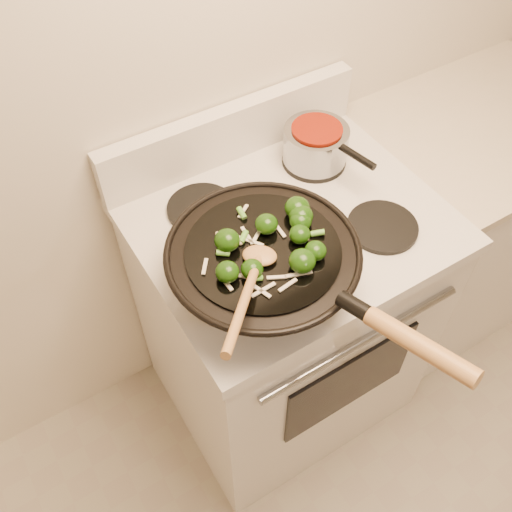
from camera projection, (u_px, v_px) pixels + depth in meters
stove at (283, 315)px, 1.82m from camera, size 0.78×0.67×1.08m
counter_unit at (454, 220)px, 2.10m from camera, size 0.79×0.62×0.91m
wok at (265, 267)px, 1.26m from camera, size 0.43×0.70×0.21m
stirfry at (279, 238)px, 1.21m from camera, size 0.29×0.25×0.05m
wooden_spoon at (251, 280)px, 1.12m from camera, size 0.26×0.27×0.12m
saucepan at (316, 144)px, 1.56m from camera, size 0.18×0.29×0.11m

